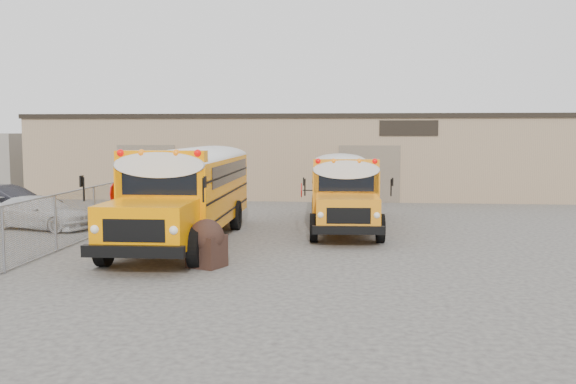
# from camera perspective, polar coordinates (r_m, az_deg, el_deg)

# --- Properties ---
(ground) EXTENTS (120.00, 120.00, 0.00)m
(ground) POSITION_cam_1_polar(r_m,az_deg,el_deg) (19.36, -3.55, -5.69)
(ground) COLOR #3E3B39
(ground) RESTS_ON ground
(warehouse) EXTENTS (30.20, 10.20, 4.67)m
(warehouse) POSITION_cam_1_polar(r_m,az_deg,el_deg) (38.90, 1.13, 3.41)
(warehouse) COLOR #9A805F
(warehouse) RESTS_ON ground
(chainlink_fence) EXTENTS (0.07, 18.07, 1.81)m
(chainlink_fence) POSITION_cam_1_polar(r_m,az_deg,el_deg) (23.73, -16.83, -1.65)
(chainlink_fence) COLOR gray
(chainlink_fence) RESTS_ON ground
(school_bus_left) EXTENTS (3.35, 11.01, 3.21)m
(school_bus_left) POSITION_cam_1_polar(r_m,az_deg,el_deg) (28.75, -5.81, 1.65)
(school_bus_left) COLOR #FF8F00
(school_bus_left) RESTS_ON ground
(school_bus_right) EXTENTS (2.99, 9.63, 2.79)m
(school_bus_right) POSITION_cam_1_polar(r_m,az_deg,el_deg) (31.20, 4.54, 1.51)
(school_bus_right) COLOR orange
(school_bus_right) RESTS_ON ground
(tarp_bundle) EXTENTS (1.13, 1.09, 1.33)m
(tarp_bundle) POSITION_cam_1_polar(r_m,az_deg,el_deg) (17.79, -7.25, -4.48)
(tarp_bundle) COLOR black
(tarp_bundle) RESTS_ON ground
(car_white) EXTENTS (4.58, 2.80, 1.24)m
(car_white) POSITION_cam_1_polar(r_m,az_deg,el_deg) (26.34, -21.10, -1.72)
(car_white) COLOR silver
(car_white) RESTS_ON ground
(car_dark) EXTENTS (4.74, 2.01, 1.52)m
(car_dark) POSITION_cam_1_polar(r_m,az_deg,el_deg) (28.65, -23.91, -1.00)
(car_dark) COLOR black
(car_dark) RESTS_ON ground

